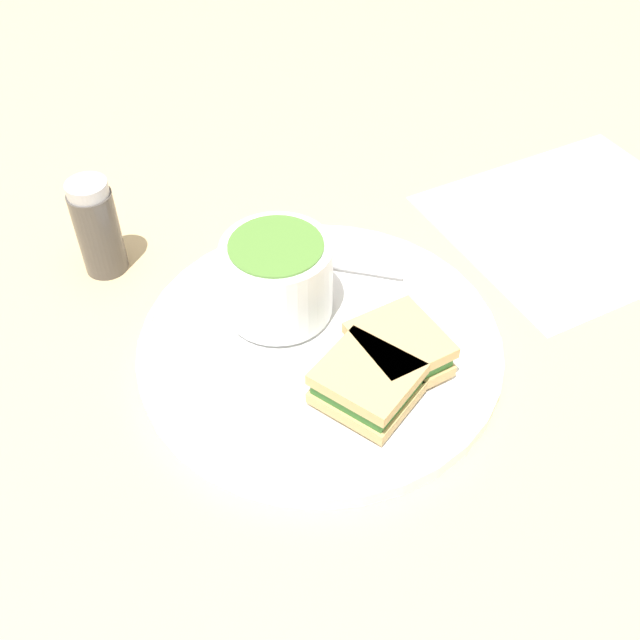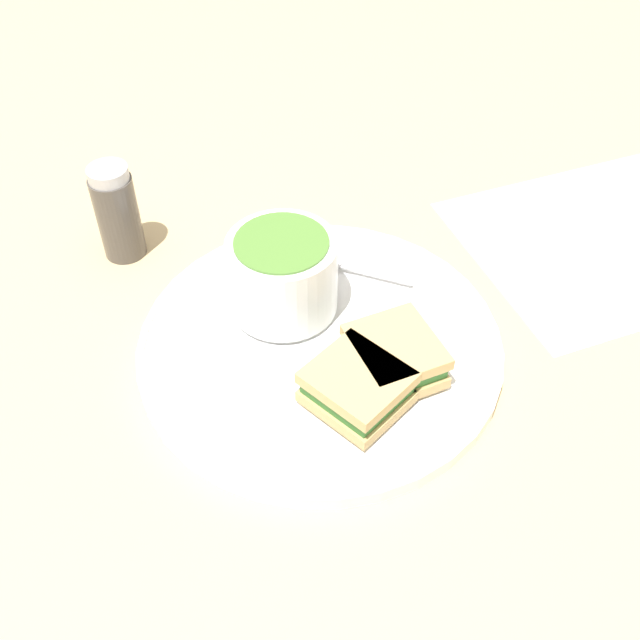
{
  "view_description": "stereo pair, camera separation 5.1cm",
  "coord_description": "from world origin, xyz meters",
  "px_view_note": "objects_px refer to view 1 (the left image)",
  "views": [
    {
      "loc": [
        -0.31,
        0.32,
        0.49
      ],
      "look_at": [
        0.0,
        0.0,
        0.04
      ],
      "focal_mm": 42.0,
      "sensor_mm": 36.0,
      "label": 1
    },
    {
      "loc": [
        -0.34,
        0.28,
        0.49
      ],
      "look_at": [
        0.0,
        0.0,
        0.04
      ],
      "focal_mm": 42.0,
      "sensor_mm": 36.0,
      "label": 2
    }
  ],
  "objects_px": {
    "sandwich_half_far": "(399,349)",
    "soup_bowl": "(279,276)",
    "sandwich_half_near": "(367,383)",
    "spoon": "(320,262)",
    "salt_shaker": "(97,228)"
  },
  "relations": [
    {
      "from": "soup_bowl",
      "to": "sandwich_half_near",
      "type": "height_order",
      "value": "soup_bowl"
    },
    {
      "from": "sandwich_half_far",
      "to": "sandwich_half_near",
      "type": "bearing_deg",
      "value": 97.09
    },
    {
      "from": "soup_bowl",
      "to": "spoon",
      "type": "xyz_separation_m",
      "value": [
        0.01,
        -0.07,
        -0.03
      ]
    },
    {
      "from": "spoon",
      "to": "salt_shaker",
      "type": "bearing_deg",
      "value": 8.37
    },
    {
      "from": "spoon",
      "to": "salt_shaker",
      "type": "relative_size",
      "value": 0.97
    },
    {
      "from": "soup_bowl",
      "to": "sandwich_half_near",
      "type": "bearing_deg",
      "value": 169.33
    },
    {
      "from": "sandwich_half_far",
      "to": "soup_bowl",
      "type": "bearing_deg",
      "value": 10.4
    },
    {
      "from": "spoon",
      "to": "salt_shaker",
      "type": "height_order",
      "value": "salt_shaker"
    },
    {
      "from": "sandwich_half_near",
      "to": "sandwich_half_far",
      "type": "xyz_separation_m",
      "value": [
        0.01,
        -0.05,
        0.0
      ]
    },
    {
      "from": "soup_bowl",
      "to": "sandwich_half_near",
      "type": "xyz_separation_m",
      "value": [
        -0.12,
        0.02,
        -0.02
      ]
    },
    {
      "from": "spoon",
      "to": "sandwich_half_far",
      "type": "relative_size",
      "value": 1.11
    },
    {
      "from": "salt_shaker",
      "to": "sandwich_half_near",
      "type": "bearing_deg",
      "value": -171.37
    },
    {
      "from": "spoon",
      "to": "sandwich_half_near",
      "type": "xyz_separation_m",
      "value": [
        -0.14,
        0.09,
        0.01
      ]
    },
    {
      "from": "sandwich_half_near",
      "to": "salt_shaker",
      "type": "bearing_deg",
      "value": 8.63
    },
    {
      "from": "spoon",
      "to": "sandwich_half_near",
      "type": "relative_size",
      "value": 1.19
    }
  ]
}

